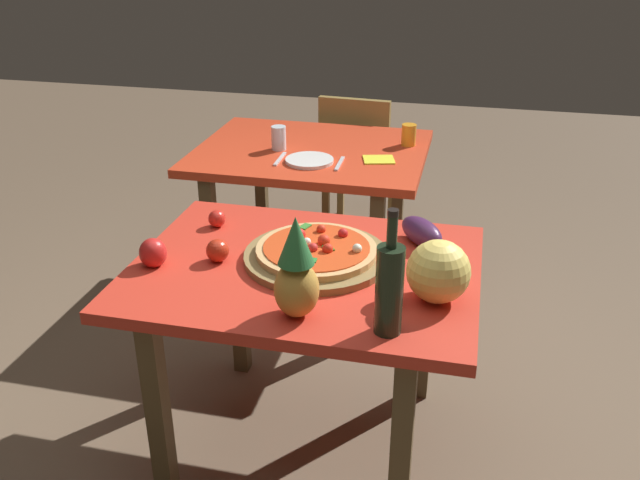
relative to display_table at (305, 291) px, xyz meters
name	(u,v)px	position (x,y,z in m)	size (l,w,h in m)	color
ground_plane	(307,441)	(0.00, 0.00, -0.64)	(10.00, 10.00, 0.00)	brown
display_table	(305,291)	(0.00, 0.00, 0.00)	(1.11, 0.86, 0.74)	brown
background_table	(311,168)	(-0.27, 1.17, 0.00)	(1.09, 0.88, 0.74)	brown
dining_chair	(358,157)	(-0.15, 1.83, -0.16)	(0.43, 0.43, 0.85)	olive
pizza_board	(317,257)	(0.03, 0.04, 0.11)	(0.48, 0.48, 0.03)	olive
pizza	(316,249)	(0.03, 0.04, 0.14)	(0.40, 0.40, 0.06)	tan
wine_bottle	(389,287)	(0.31, -0.32, 0.23)	(0.08, 0.08, 0.36)	black
pineapple_left	(296,273)	(0.05, -0.30, 0.23)	(0.13, 0.13, 0.30)	gold
melon	(438,272)	(0.43, -0.12, 0.19)	(0.19, 0.19, 0.19)	#F2D464
bell_pepper	(153,253)	(-0.47, -0.11, 0.14)	(0.09, 0.09, 0.10)	red
eggplant	(422,232)	(0.35, 0.24, 0.14)	(0.20, 0.09, 0.09)	#45214A
tomato_beside_pepper	(389,293)	(0.30, -0.18, 0.13)	(0.07, 0.07, 0.07)	red
tomato_near_board	(218,251)	(-0.28, -0.04, 0.14)	(0.08, 0.08, 0.08)	red
tomato_at_corner	(217,219)	(-0.38, 0.22, 0.13)	(0.06, 0.06, 0.06)	red
drinking_glass_juice	(409,135)	(0.18, 1.33, 0.15)	(0.07, 0.07, 0.10)	orange
drinking_glass_water	(279,138)	(-0.41, 1.12, 0.15)	(0.07, 0.07, 0.11)	silver
dinner_plate	(309,160)	(-0.23, 0.98, 0.11)	(0.22, 0.22, 0.02)	white
fork_utensil	(280,159)	(-0.37, 0.98, 0.10)	(0.02, 0.18, 0.01)	silver
knife_utensil	(340,164)	(-0.09, 0.98, 0.10)	(0.02, 0.18, 0.01)	silver
napkin_folded	(379,160)	(0.08, 1.07, 0.10)	(0.14, 0.12, 0.01)	yellow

